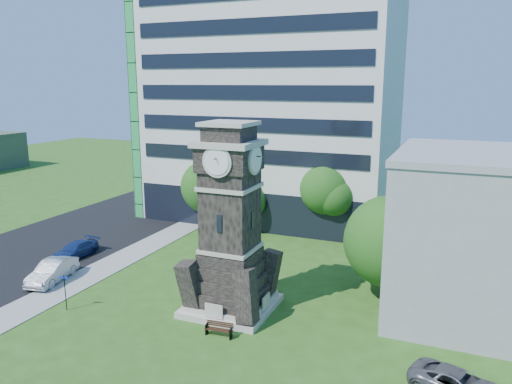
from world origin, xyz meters
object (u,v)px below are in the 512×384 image
at_px(car_street_mid, 52,271).
at_px(car_street_north, 75,250).
at_px(clock_tower, 230,231).
at_px(park_bench, 219,329).
at_px(street_sign, 65,289).

relative_size(car_street_mid, car_street_north, 1.07).
bearing_deg(car_street_north, car_street_mid, -63.57).
bearing_deg(clock_tower, park_bench, -75.63).
bearing_deg(clock_tower, car_street_mid, -176.00).
distance_m(car_street_mid, car_street_north, 5.23).
xyz_separation_m(clock_tower, car_street_mid, (-14.28, -1.00, -4.49)).
height_order(car_street_mid, park_bench, car_street_mid).
height_order(clock_tower, park_bench, clock_tower).
relative_size(car_street_mid, park_bench, 2.89).
height_order(car_street_north, street_sign, street_sign).
bearing_deg(car_street_north, park_bench, -20.84).
bearing_deg(park_bench, clock_tower, 98.92).
bearing_deg(street_sign, car_street_north, 118.02).
bearing_deg(car_street_mid, car_street_north, 102.15).
bearing_deg(street_sign, clock_tower, 12.88).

